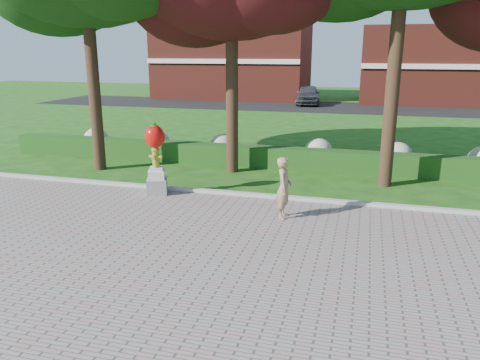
{
  "coord_description": "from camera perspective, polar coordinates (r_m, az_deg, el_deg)",
  "views": [
    {
      "loc": [
        2.79,
        -10.44,
        4.4
      ],
      "look_at": [
        -0.34,
        1.0,
        1.11
      ],
      "focal_mm": 35.0,
      "sensor_mm": 36.0,
      "label": 1
    }
  ],
  "objects": [
    {
      "name": "hydrangea_row",
      "position": [
        18.96,
        8.26,
        3.62
      ],
      "size": [
        20.1,
        1.1,
        0.99
      ],
      "color": "tan",
      "rests_on": "ground"
    },
    {
      "name": "curb",
      "position": [
        14.39,
        3.39,
        -2.03
      ],
      "size": [
        40.0,
        0.18,
        0.15
      ],
      "primitive_type": "cube",
      "color": "#ADADA5",
      "rests_on": "ground"
    },
    {
      "name": "hydrant_sculpture",
      "position": [
        14.71,
        -10.24,
        2.78
      ],
      "size": [
        0.78,
        0.78,
        2.24
      ],
      "rotation": [
        0.0,
        0.0,
        0.37
      ],
      "color": "gray",
      "rests_on": "walkway"
    },
    {
      "name": "walkway",
      "position": [
        8.27,
        -7.2,
        -16.63
      ],
      "size": [
        40.0,
        14.0,
        0.04
      ],
      "primitive_type": "cube",
      "color": "gray",
      "rests_on": "ground"
    },
    {
      "name": "building_left",
      "position": [
        46.25,
        -0.81,
        14.38
      ],
      "size": [
        14.0,
        8.0,
        7.0
      ],
      "primitive_type": "cube",
      "color": "maroon",
      "rests_on": "ground"
    },
    {
      "name": "parked_car",
      "position": [
        40.37,
        8.27,
        10.27
      ],
      "size": [
        2.45,
        4.96,
        1.63
      ],
      "primitive_type": "imported",
      "rotation": [
        0.0,
        0.0,
        0.11
      ],
      "color": "#3B3C42",
      "rests_on": "street"
    },
    {
      "name": "lawn_hedge",
      "position": [
        18.1,
        6.04,
        2.64
      ],
      "size": [
        24.0,
        0.7,
        0.8
      ],
      "primitive_type": "cube",
      "color": "#174213",
      "rests_on": "ground"
    },
    {
      "name": "street",
      "position": [
        38.79,
        11.18,
        8.71
      ],
      "size": [
        50.0,
        8.0,
        0.02
      ],
      "primitive_type": "cube",
      "color": "black",
      "rests_on": "ground"
    },
    {
      "name": "building_right",
      "position": [
        44.76,
        22.54,
        12.82
      ],
      "size": [
        12.0,
        8.0,
        6.4
      ],
      "primitive_type": "cube",
      "color": "maroon",
      "rests_on": "ground"
    },
    {
      "name": "woman",
      "position": [
        12.51,
        5.37,
        -0.94
      ],
      "size": [
        0.43,
        0.63,
        1.67
      ],
      "primitive_type": "imported",
      "rotation": [
        0.0,
        0.0,
        1.62
      ],
      "color": "#9E7C5A",
      "rests_on": "walkway"
    },
    {
      "name": "ground",
      "position": [
        11.66,
        0.3,
        -6.67
      ],
      "size": [
        100.0,
        100.0,
        0.0
      ],
      "primitive_type": "plane",
      "color": "#194A12",
      "rests_on": "ground"
    }
  ]
}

